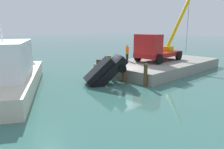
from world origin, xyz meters
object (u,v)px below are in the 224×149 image
(crane_truck, at_px, (156,48))
(dock_worker, at_px, (127,53))
(salvaged_car, at_px, (101,76))
(moored_yacht, at_px, (13,77))

(crane_truck, distance_m, dock_worker, 3.04)
(crane_truck, height_order, dock_worker, crane_truck)
(salvaged_car, height_order, moored_yacht, moored_yacht)
(dock_worker, distance_m, moored_yacht, 11.55)
(dock_worker, relative_size, salvaged_car, 0.39)
(crane_truck, bearing_deg, salvaged_car, 2.11)
(dock_worker, distance_m, salvaged_car, 6.82)
(salvaged_car, bearing_deg, dock_worker, -156.09)
(dock_worker, xyz_separation_m, salvaged_car, (6.13, 2.72, -1.20))
(salvaged_car, distance_m, moored_yacht, 7.08)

